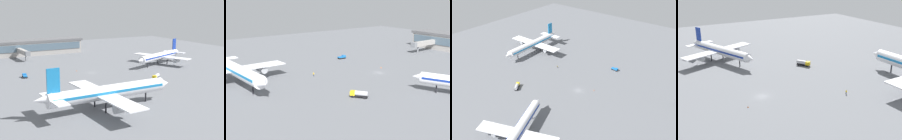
% 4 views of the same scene
% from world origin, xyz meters
% --- Properties ---
extents(ground, '(288.00, 288.00, 0.00)m').
position_xyz_m(ground, '(0.00, 0.00, 0.00)').
color(ground, slate).
extents(airplane_at_gate, '(44.80, 36.99, 14.27)m').
position_xyz_m(airplane_at_gate, '(-47.63, -1.57, 5.19)').
color(airplane_at_gate, white).
rests_on(airplane_at_gate, ground).
extents(airplane_taxiing, '(55.80, 44.67, 16.99)m').
position_xyz_m(airplane_taxiing, '(22.13, 59.30, 6.18)').
color(airplane_taxiing, white).
rests_on(airplane_taxiing, ground).
extents(pushback_tractor, '(2.57, 4.57, 1.90)m').
position_xyz_m(pushback_tractor, '(34.82, -5.60, 0.97)').
color(pushback_tractor, black).
rests_on(pushback_tractor, ground).
extents(fuel_truck, '(6.26, 5.16, 2.50)m').
position_xyz_m(fuel_truck, '(-21.10, 30.10, 1.39)').
color(fuel_truck, black).
rests_on(fuel_truck, ground).
extents(ground_crew_worker, '(0.56, 0.47, 1.67)m').
position_xyz_m(ground_crew_worker, '(13.09, 27.27, 0.85)').
color(ground_crew_worker, '#1E2338').
rests_on(ground_crew_worker, ground).
extents(safety_cone_near_gate, '(0.44, 0.44, 0.60)m').
position_xyz_m(safety_cone_near_gate, '(5.68, -7.35, 0.30)').
color(safety_cone_near_gate, '#EA590C').
rests_on(safety_cone_near_gate, ground).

